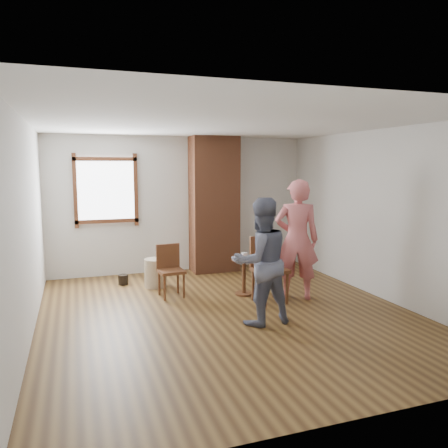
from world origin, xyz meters
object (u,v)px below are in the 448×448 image
(dining_chair_left, at_px, (170,267))
(dining_chair_right, at_px, (267,265))
(man, at_px, (261,261))
(stoneware_crock, at_px, (156,273))
(person_pink, at_px, (297,240))
(side_table, at_px, (244,270))

(dining_chair_left, relative_size, dining_chair_right, 0.83)
(man, bearing_deg, stoneware_crock, -71.17)
(dining_chair_right, xyz_separation_m, person_pink, (0.48, -0.02, 0.37))
(side_table, bearing_deg, person_pink, -31.59)
(stoneware_crock, height_order, person_pink, person_pink)
(stoneware_crock, bearing_deg, dining_chair_left, -77.79)
(man, height_order, person_pink, person_pink)
(dining_chair_right, bearing_deg, man, -125.33)
(dining_chair_left, xyz_separation_m, dining_chair_right, (1.34, -0.74, 0.10))
(side_table, bearing_deg, man, -101.95)
(dining_chair_left, xyz_separation_m, man, (0.86, -1.59, 0.36))
(stoneware_crock, xyz_separation_m, dining_chair_left, (0.13, -0.59, 0.22))
(dining_chair_left, bearing_deg, dining_chair_right, -33.62)
(stoneware_crock, distance_m, dining_chair_right, 2.00)
(dining_chair_right, bearing_deg, stoneware_crock, 132.28)
(side_table, relative_size, person_pink, 0.33)
(side_table, xyz_separation_m, man, (-0.27, -1.25, 0.42))
(dining_chair_right, xyz_separation_m, side_table, (-0.22, 0.41, -0.15))
(stoneware_crock, distance_m, side_table, 1.56)
(man, bearing_deg, dining_chair_right, -125.31)
(dining_chair_left, bearing_deg, side_table, -21.08)
(man, bearing_deg, side_table, -107.47)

